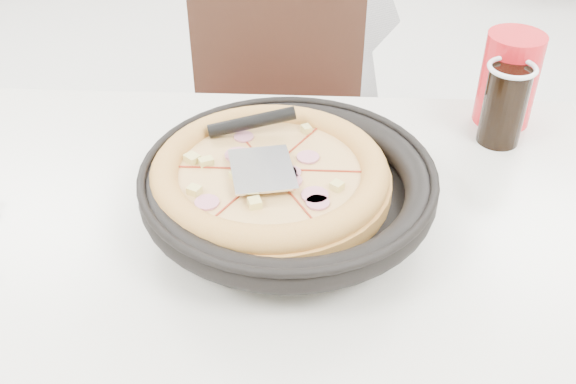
{
  "coord_description": "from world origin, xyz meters",
  "views": [
    {
      "loc": [
        0.11,
        -1.26,
        1.36
      ],
      "look_at": [
        0.08,
        -0.51,
        0.8
      ],
      "focal_mm": 42.0,
      "sensor_mm": 36.0,
      "label": 1
    }
  ],
  "objects_px": {
    "cola_glass": "(504,107)",
    "chair_far": "(276,151)",
    "red_cup": "(508,79)",
    "pizza_pan": "(288,197)",
    "pizza": "(270,182)"
  },
  "relations": [
    {
      "from": "chair_far",
      "to": "pizza",
      "type": "distance_m",
      "value": 0.67
    },
    {
      "from": "pizza_pan",
      "to": "cola_glass",
      "type": "distance_m",
      "value": 0.41
    },
    {
      "from": "pizza_pan",
      "to": "chair_far",
      "type": "bearing_deg",
      "value": 95.52
    },
    {
      "from": "pizza_pan",
      "to": "pizza",
      "type": "distance_m",
      "value": 0.03
    },
    {
      "from": "pizza_pan",
      "to": "red_cup",
      "type": "bearing_deg",
      "value": 39.33
    },
    {
      "from": "cola_glass",
      "to": "chair_far",
      "type": "bearing_deg",
      "value": 137.71
    },
    {
      "from": "chair_far",
      "to": "pizza",
      "type": "bearing_deg",
      "value": 91.01
    },
    {
      "from": "pizza",
      "to": "cola_glass",
      "type": "distance_m",
      "value": 0.43
    },
    {
      "from": "pizza_pan",
      "to": "pizza",
      "type": "bearing_deg",
      "value": 161.34
    },
    {
      "from": "chair_far",
      "to": "red_cup",
      "type": "bearing_deg",
      "value": 142.66
    },
    {
      "from": "pizza_pan",
      "to": "cola_glass",
      "type": "bearing_deg",
      "value": 33.62
    },
    {
      "from": "chair_far",
      "to": "pizza_pan",
      "type": "xyz_separation_m",
      "value": [
        0.06,
        -0.59,
        0.32
      ]
    },
    {
      "from": "chair_far",
      "to": "cola_glass",
      "type": "distance_m",
      "value": 0.64
    },
    {
      "from": "cola_glass",
      "to": "pizza_pan",
      "type": "bearing_deg",
      "value": -146.38
    },
    {
      "from": "chair_far",
      "to": "pizza",
      "type": "relative_size",
      "value": 2.81
    }
  ]
}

